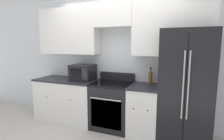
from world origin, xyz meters
TOP-DOWN VIEW (x-y plane):
  - ground_plane at (0.00, 0.00)m, footprint 12.00×12.00m
  - wall_back at (0.00, 0.58)m, footprint 8.00×0.39m
  - lower_cabinets_left at (-1.03, 0.31)m, footprint 1.35×0.64m
  - lower_cabinets_right at (0.63, 0.31)m, footprint 0.54×0.64m
  - oven_range at (-0.00, 0.31)m, footprint 0.74×0.65m
  - refrigerator at (1.29, 0.34)m, footprint 0.81×0.72m
  - microwave at (-0.67, 0.36)m, footprint 0.46×0.40m
  - bottle at (0.69, 0.51)m, footprint 0.07×0.07m

SIDE VIEW (x-z plane):
  - ground_plane at x=0.00m, z-range 0.00..0.00m
  - lower_cabinets_left at x=-1.03m, z-range 0.00..0.89m
  - lower_cabinets_right at x=0.63m, z-range 0.00..0.89m
  - oven_range at x=0.00m, z-range -0.07..0.98m
  - refrigerator at x=1.29m, z-range 0.00..1.86m
  - bottle at x=0.69m, z-range 0.86..1.16m
  - microwave at x=-0.67m, z-range 0.89..1.21m
  - wall_back at x=0.00m, z-range 0.27..2.87m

